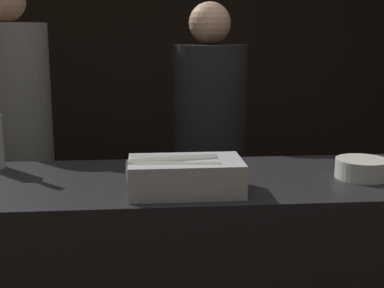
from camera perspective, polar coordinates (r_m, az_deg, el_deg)
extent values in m
cube|color=black|center=(3.84, -2.68, 9.51)|extent=(6.40, 0.06, 2.80)
cube|color=silver|center=(1.75, -0.69, -3.43)|extent=(0.37, 0.22, 0.11)
cylinder|color=#9EA899|center=(1.69, -1.65, -3.00)|extent=(0.28, 0.09, 0.07)
cylinder|color=#9EA899|center=(1.74, -2.11, -2.60)|extent=(0.30, 0.13, 0.08)
cylinder|color=#B2B7AD|center=(1.79, -1.94, -2.21)|extent=(0.29, 0.08, 0.07)
cylinder|color=silver|center=(2.02, 17.66, -2.50)|extent=(0.19, 0.19, 0.07)
cylinder|color=gray|center=(2.01, 17.71, -1.70)|extent=(0.15, 0.15, 0.01)
cube|color=black|center=(2.96, 1.75, -11.38)|extent=(0.28, 0.21, 0.78)
cylinder|color=black|center=(2.75, 1.85, 3.08)|extent=(0.38, 0.38, 0.72)
sphere|color=tan|center=(2.72, 1.91, 12.77)|extent=(0.21, 0.21, 0.21)
cube|color=black|center=(2.97, -17.77, -11.26)|extent=(0.29, 0.21, 0.84)
cylinder|color=slate|center=(2.76, -18.81, 4.21)|extent=(0.39, 0.39, 0.76)
sphere|color=tan|center=(2.75, -19.51, 14.29)|extent=(0.21, 0.21, 0.21)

